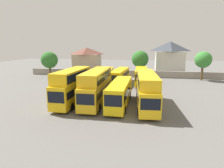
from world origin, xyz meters
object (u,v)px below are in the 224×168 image
Objects in this scene: bus_1 at (72,85)px; house_terrace_left at (87,59)px; bus_3 at (120,92)px; bus_2 at (97,85)px; tree_behind_wall at (203,60)px; bus_5 at (106,75)px; bus_4 at (147,88)px; bus_7 at (141,75)px; bus_6 at (120,76)px; house_terrace_centre at (170,57)px; tree_left_of_lot at (49,60)px; tree_right_of_lot at (140,59)px.

house_terrace_left is at bearing -165.05° from bus_1.
bus_1 is 0.93× the size of bus_3.
tree_behind_wall is at bearing 137.06° from bus_2.
bus_3 is at bearing -126.85° from tree_behind_wall.
house_terrace_left reaches higher than bus_5.
bus_1 is 1.44× the size of tree_behind_wall.
house_terrace_left is at bearing -154.74° from bus_4.
bus_7 is (-1.02, 15.90, -0.69)m from bus_4.
bus_2 is 1.03× the size of bus_5.
bus_5 is at bearing -77.35° from bus_6.
bus_7 is (7.89, 0.66, 0.12)m from bus_5.
bus_5 is (-8.92, 15.23, -0.81)m from bus_4.
bus_6 is at bearing 163.56° from bus_1.
house_terrace_centre reaches higher than tree_left_of_lot.
bus_5 is 1.59× the size of tree_left_of_lot.
tree_behind_wall reaches higher than bus_7.
bus_4 reaches higher than bus_7.
house_terrace_left is 1.25× the size of tree_left_of_lot.
bus_2 reaches higher than bus_7.
tree_right_of_lot is (-8.91, -6.86, -0.24)m from house_terrace_centre.
bus_7 is 1.50× the size of tree_right_of_lot.
bus_2 is 36.24m from house_terrace_left.
bus_4 is (10.91, 0.18, -0.18)m from bus_1.
bus_4 is at bearing 26.16° from bus_5.
bus_1 is 18.89m from bus_7.
tree_behind_wall is (40.22, 1.00, 0.49)m from tree_left_of_lot.
bus_1 reaches higher than bus_2.
bus_3 is (3.54, -0.39, -0.84)m from bus_2.
tree_right_of_lot is at bearing 179.51° from bus_4.
bus_6 is at bearing 173.80° from bus_2.
tree_behind_wall is (22.77, 8.31, 3.20)m from bus_5.
tree_behind_wall is (24.76, 23.72, 2.21)m from bus_1.
tree_left_of_lot reaches higher than bus_6.
tree_right_of_lot is at bearing -20.39° from house_terrace_left.
bus_2 is at bearing -132.46° from tree_behind_wall.
bus_4 is 1.68× the size of tree_left_of_lot.
house_terrace_left is 26.55m from house_terrace_centre.
bus_2 is 29.26m from tree_left_of_lot.
bus_3 is at bearing -65.89° from house_terrace_left.
tree_behind_wall is (21.18, 23.15, 2.26)m from bus_2.
bus_4 reaches higher than bus_5.
bus_2 is 37.53m from house_terrace_centre.
house_terrace_left is at bearing -156.03° from bus_5.
house_terrace_centre is at bearing 120.14° from tree_behind_wall.
house_terrace_centre reaches higher than tree_right_of_lot.
bus_2 reaches higher than bus_4.
tree_right_of_lot is at bearing 163.82° from tree_behind_wall.
house_terrace_centre is at bearing 155.60° from bus_7.
tree_right_of_lot reaches higher than bus_2.
tree_left_of_lot is 0.97× the size of tree_behind_wall.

